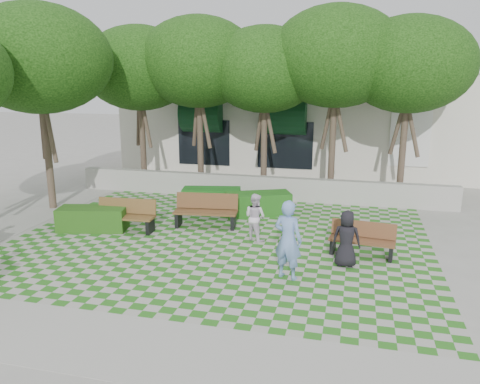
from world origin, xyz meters
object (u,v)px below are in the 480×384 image
(hedge_midright, at_px, (258,204))
(hedge_west, at_px, (93,219))
(bench_west, at_px, (125,216))
(person_blue, at_px, (288,240))
(bench_mid, at_px, (206,211))
(person_white, at_px, (255,217))
(person_dark, at_px, (346,239))
(hedge_midleft, at_px, (211,198))
(bench_east, at_px, (362,240))

(hedge_midright, xyz_separation_m, hedge_west, (-4.68, -2.96, -0.02))
(bench_west, relative_size, person_blue, 1.00)
(bench_mid, relative_size, hedge_west, 0.99)
(bench_west, bearing_deg, person_blue, -26.41)
(hedge_west, relative_size, person_white, 1.49)
(bench_west, bearing_deg, person_dark, -13.57)
(person_blue, height_order, person_dark, person_blue)
(bench_west, bearing_deg, bench_mid, 20.41)
(person_blue, bearing_deg, hedge_west, 0.25)
(hedge_midleft, bearing_deg, person_white, -52.85)
(bench_west, xyz_separation_m, person_blue, (5.44, -2.30, 0.48))
(hedge_midright, xyz_separation_m, person_dark, (3.11, -3.98, 0.34))
(bench_east, relative_size, person_blue, 0.92)
(person_dark, bearing_deg, person_white, -26.87)
(hedge_west, bearing_deg, bench_mid, 19.93)
(bench_west, xyz_separation_m, hedge_midright, (3.66, 2.77, -0.09))
(bench_east, height_order, person_white, person_white)
(person_blue, bearing_deg, person_dark, -122.07)
(person_blue, distance_m, person_white, 2.81)
(bench_mid, height_order, hedge_midleft, bench_mid)
(bench_west, height_order, hedge_midright, bench_west)
(bench_east, distance_m, bench_mid, 5.04)
(bench_west, height_order, person_white, person_white)
(bench_east, relative_size, bench_west, 0.92)
(person_blue, bearing_deg, bench_west, -4.56)
(person_dark, bearing_deg, person_blue, 40.02)
(bench_east, bearing_deg, person_white, 177.74)
(person_dark, bearing_deg, bench_west, -9.64)
(person_dark, relative_size, person_white, 1.03)
(bench_east, distance_m, person_blue, 2.67)
(bench_mid, height_order, hedge_west, bench_mid)
(hedge_midright, xyz_separation_m, hedge_midleft, (-1.85, 0.44, -0.02))
(bench_west, distance_m, hedge_midleft, 3.68)
(bench_mid, xyz_separation_m, hedge_west, (-3.34, -1.21, -0.14))
(bench_east, height_order, person_blue, person_blue)
(person_white, bearing_deg, hedge_midright, -52.38)
(bench_west, height_order, hedge_west, bench_west)
(bench_east, bearing_deg, bench_west, -175.60)
(bench_west, distance_m, person_blue, 5.93)
(bench_east, height_order, hedge_midleft, bench_east)
(bench_west, xyz_separation_m, hedge_west, (-1.03, -0.19, -0.11))
(hedge_west, xyz_separation_m, person_blue, (6.47, -2.12, 0.60))
(person_dark, bearing_deg, bench_mid, -26.18)
(hedge_midright, distance_m, person_dark, 5.06)
(bench_west, distance_m, person_dark, 6.88)
(bench_mid, height_order, person_dark, person_dark)
(hedge_midleft, distance_m, person_dark, 6.65)
(hedge_west, distance_m, person_dark, 7.87)
(person_blue, distance_m, person_dark, 1.74)
(hedge_midright, relative_size, person_blue, 1.15)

